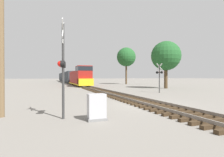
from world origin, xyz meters
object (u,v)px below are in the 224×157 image
(freight_train, at_px, (68,77))
(relay_cabinet, at_px, (97,107))
(crossing_signal_far, at_px, (160,74))
(tree_far_right, at_px, (166,56))
(tree_mid_background, at_px, (126,57))
(utility_pole, at_px, (1,16))
(crossing_signal_near, at_px, (63,65))

(freight_train, height_order, relay_cabinet, freight_train)
(crossing_signal_far, distance_m, relay_cabinet, 15.60)
(freight_train, bearing_deg, relay_cabinet, -94.72)
(relay_cabinet, bearing_deg, tree_far_right, 45.57)
(freight_train, bearing_deg, tree_mid_background, -56.38)
(crossing_signal_far, distance_m, tree_mid_background, 26.64)
(crossing_signal_far, bearing_deg, utility_pole, 103.07)
(crossing_signal_near, relative_size, tree_mid_background, 0.47)
(freight_train, relative_size, tree_far_right, 7.79)
(relay_cabinet, bearing_deg, freight_train, 85.28)
(freight_train, distance_m, tree_far_right, 40.90)
(utility_pole, xyz_separation_m, tree_mid_background, (22.40, 33.75, 2.41))
(crossing_signal_near, xyz_separation_m, tree_far_right, (18.60, 16.68, 3.07))
(freight_train, distance_m, crossing_signal_far, 45.90)
(utility_pole, bearing_deg, freight_train, 80.60)
(crossing_signal_near, bearing_deg, utility_pole, -108.23)
(tree_far_right, bearing_deg, freight_train, 107.87)
(relay_cabinet, xyz_separation_m, utility_pole, (-4.29, 2.25, 4.43))
(tree_mid_background, bearing_deg, freight_train, 123.62)
(crossing_signal_far, height_order, utility_pole, utility_pole)
(tree_far_right, height_order, tree_mid_background, tree_mid_background)
(freight_train, height_order, crossing_signal_far, freight_train)
(crossing_signal_near, height_order, crossing_signal_far, crossing_signal_near)
(relay_cabinet, relative_size, tree_far_right, 0.15)
(utility_pole, height_order, tree_far_right, utility_pole)
(freight_train, height_order, utility_pole, utility_pole)
(tree_mid_background, bearing_deg, crossing_signal_near, -119.08)
(crossing_signal_near, relative_size, utility_pole, 0.48)
(crossing_signal_near, distance_m, tree_mid_background, 40.56)
(freight_train, height_order, tree_mid_background, tree_mid_background)
(utility_pole, relative_size, tree_far_right, 1.19)
(crossing_signal_near, bearing_deg, crossing_signal_far, 137.18)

